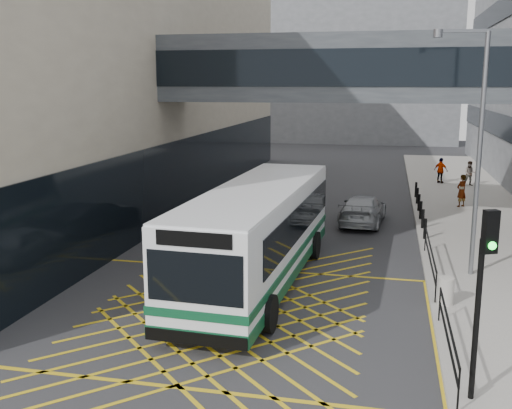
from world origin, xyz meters
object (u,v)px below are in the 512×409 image
Objects in this scene: traffic_light at (483,279)px; car_silver at (363,209)px; bus at (259,232)px; pedestrian_a at (462,191)px; car_dark at (212,222)px; car_white at (192,252)px; pedestrian_c at (441,171)px; pedestrian_b at (470,174)px; street_lamp at (475,139)px; litter_bin at (446,291)px.

car_silver is at bearing 76.59° from traffic_light.
bus reaches higher than pedestrian_a.
car_dark is at bearing 103.43° from traffic_light.
car_white is 0.89× the size of car_silver.
bus reaches higher than car_white.
pedestrian_a reaches higher than pedestrian_c.
pedestrian_a is 7.52m from pedestrian_b.
bus reaches higher than car_dark.
pedestrian_c reaches higher than car_dark.
traffic_light is 9.39m from street_lamp.
street_lamp is 5.55m from litter_bin.
pedestrian_b is (12.33, 21.04, 0.28)m from car_white.
pedestrian_a is at bearing 63.07° from bus.
pedestrian_b is at bearing -113.77° from car_silver.
pedestrian_b reaches higher than litter_bin.
car_dark is 0.97× the size of car_silver.
street_lamp is at bearing -172.87° from car_white.
litter_bin is at bearing 121.06° from pedestrian_c.
street_lamp reaches higher than traffic_light.
pedestrian_b is 0.95× the size of pedestrian_c.
car_white is 10.76m from car_silver.
traffic_light is (8.99, -7.90, 2.21)m from car_white.
car_silver is at bearing -122.91° from car_white.
bus is 6.89× the size of pedestrian_a.
bus is 6.38m from litter_bin.
traffic_light is at bearing 138.73° from car_white.
pedestrian_a reaches higher than car_dark.
traffic_light reaches higher than pedestrian_a.
car_dark is at bearing -5.70° from pedestrian_a.
bus is 2.59× the size of car_dark.
bus is at bearing -177.82° from street_lamp.
car_white is 5.09× the size of litter_bin.
car_silver is at bearing -1.22° from pedestrian_a.
car_white is at bearing 61.62° from car_silver.
street_lamp is (9.84, 1.22, 4.27)m from car_white.
traffic_light is 2.36× the size of pedestrian_a.
bus is at bearing 105.97° from pedestrian_c.
car_silver is 11.48m from litter_bin.
litter_bin is (-0.96, -3.27, -4.38)m from street_lamp.
pedestrian_b is at bearing -143.27° from pedestrian_a.
traffic_light is 4.95× the size of litter_bin.
car_white is 12.16m from traffic_light.
traffic_light is at bearing -88.96° from litter_bin.
car_white is at bearing 114.81° from traffic_light.
car_silver is at bearing -163.21° from car_dark.
bus is at bearing 107.56° from traffic_light.
traffic_light reaches higher than bus.
bus reaches higher than car_silver.
pedestrian_a is at bearing 82.30° from litter_bin.
pedestrian_a is (2.12, 15.68, 0.47)m from litter_bin.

